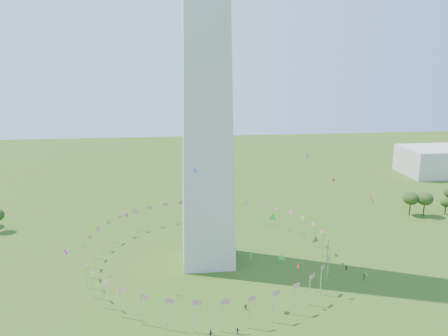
{
  "coord_description": "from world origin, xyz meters",
  "views": [
    {
      "loc": [
        -10.41,
        -85.97,
        66.55
      ],
      "look_at": [
        3.71,
        35.0,
        36.21
      ],
      "focal_mm": 35.0,
      "sensor_mm": 36.0,
      "label": 1
    }
  ],
  "objects": [
    {
      "name": "flag_ring",
      "position": [
        -0.0,
        50.0,
        4.5
      ],
      "size": [
        80.24,
        80.24,
        9.0
      ],
      "color": "silver",
      "rests_on": "ground"
    },
    {
      "name": "gov_building_east_a",
      "position": [
        150.0,
        150.0,
        8.0
      ],
      "size": [
        50.0,
        30.0,
        16.0
      ],
      "primitive_type": "cube",
      "color": "beige",
      "rests_on": "ground"
    },
    {
      "name": "kites_aloft",
      "position": [
        10.47,
        24.14,
        19.62
      ],
      "size": [
        89.17,
        66.59,
        34.92
      ],
      "color": "green",
      "rests_on": "ground"
    }
  ]
}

